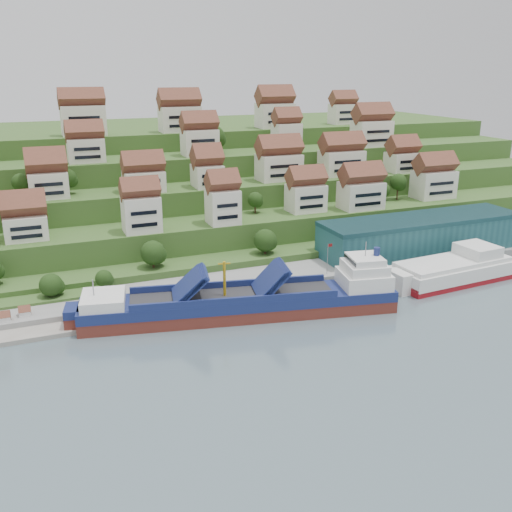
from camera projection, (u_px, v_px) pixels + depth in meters
name	position (u px, v px, depth m)	size (l,w,h in m)	color
ground	(278.00, 307.00, 131.06)	(300.00, 300.00, 0.00)	slate
quay	(324.00, 271.00, 151.02)	(180.00, 14.00, 2.20)	gray
pebble_beach	(6.00, 324.00, 120.85)	(45.00, 20.00, 1.00)	gray
hillside	(169.00, 182.00, 218.88)	(260.00, 128.00, 31.00)	#2D4C1E
hillside_village	(207.00, 161.00, 177.91)	(162.02, 63.58, 29.59)	silver
hillside_trees	(199.00, 198.00, 163.41)	(138.05, 61.94, 31.25)	#234216
warehouse	(421.00, 234.00, 162.24)	(60.00, 15.00, 10.00)	#205359
flagpole	(328.00, 256.00, 144.14)	(1.28, 0.16, 8.00)	gray
cargo_ship	(250.00, 302.00, 125.85)	(69.91, 23.96, 15.22)	maroon
second_ship	(454.00, 270.00, 146.30)	(33.13, 14.31, 9.38)	maroon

